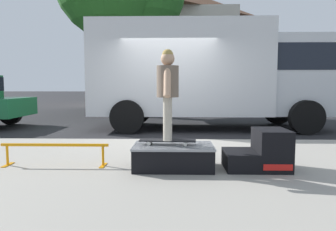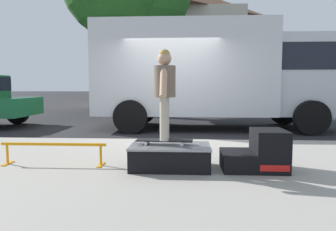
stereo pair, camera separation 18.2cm
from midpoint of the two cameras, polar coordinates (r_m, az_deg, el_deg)
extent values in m
plane|color=black|center=(7.36, -0.74, -4.55)|extent=(140.00, 140.00, 0.00)
cube|color=gray|center=(4.42, -2.26, -10.43)|extent=(50.00, 5.00, 0.12)
cube|color=black|center=(4.42, -0.22, -7.42)|extent=(1.08, 0.65, 0.33)
cube|color=gray|center=(4.39, -0.22, -5.51)|extent=(1.10, 0.67, 0.03)
cube|color=black|center=(4.50, 11.70, -7.84)|extent=(0.43, 0.61, 0.25)
cube|color=black|center=(4.57, 17.03, -5.83)|extent=(0.43, 0.61, 0.55)
cube|color=red|center=(4.31, 18.08, -8.91)|extent=(0.38, 0.01, 0.08)
cylinder|color=orange|center=(4.85, -20.78, -4.98)|extent=(1.55, 0.04, 0.04)
cylinder|color=orange|center=(5.18, -27.89, -6.32)|extent=(0.04, 0.04, 0.30)
cube|color=orange|center=(5.21, -27.82, -7.88)|extent=(0.06, 0.28, 0.01)
cylinder|color=orange|center=(4.67, -12.75, -7.06)|extent=(0.04, 0.04, 0.30)
cube|color=orange|center=(4.70, -12.71, -8.78)|extent=(0.06, 0.28, 0.01)
cube|color=black|center=(4.40, -1.25, -4.50)|extent=(0.79, 0.25, 0.02)
cylinder|color=silver|center=(4.48, 2.07, -4.78)|extent=(0.05, 0.03, 0.05)
cylinder|color=silver|center=(4.30, 1.94, -5.20)|extent=(0.05, 0.03, 0.05)
cylinder|color=silver|center=(4.53, -4.27, -4.67)|extent=(0.05, 0.03, 0.05)
cylinder|color=silver|center=(4.35, -4.66, -5.08)|extent=(0.05, 0.03, 0.05)
cylinder|color=#B7AD99|center=(4.43, -1.21, -0.46)|extent=(0.12, 0.12, 0.59)
cylinder|color=#B7AD99|center=(4.28, -1.30, -0.67)|extent=(0.12, 0.12, 0.59)
cylinder|color=#726051|center=(4.34, -1.27, 6.14)|extent=(0.30, 0.30, 0.43)
cylinder|color=tan|center=(4.53, -1.16, 5.96)|extent=(0.09, 0.26, 0.41)
cylinder|color=tan|center=(4.15, -1.39, 6.02)|extent=(0.09, 0.26, 0.41)
sphere|color=tan|center=(4.35, -1.28, 10.20)|extent=(0.19, 0.19, 0.19)
sphere|color=tan|center=(4.36, -1.28, 10.88)|extent=(0.15, 0.15, 0.15)
cube|color=silver|center=(9.46, 1.56, 8.28)|extent=(5.00, 2.35, 2.60)
cube|color=silver|center=(10.07, 21.74, 6.59)|extent=(1.90, 2.16, 2.20)
cube|color=black|center=(10.09, 21.83, 9.33)|extent=(1.92, 2.19, 0.70)
cylinder|color=black|center=(11.15, 18.72, 0.86)|extent=(0.90, 0.28, 0.90)
cylinder|color=black|center=(8.95, 23.17, -0.31)|extent=(0.90, 0.28, 0.90)
cylinder|color=black|center=(10.74, -5.94, 0.96)|extent=(0.90, 0.28, 0.90)
cylinder|color=black|center=(8.43, -7.99, -0.26)|extent=(0.90, 0.28, 0.90)
cube|color=#196638|center=(10.73, -27.63, 1.36)|extent=(1.10, 1.85, 0.55)
cylinder|color=black|center=(11.73, -26.93, 0.33)|extent=(0.72, 0.24, 0.72)
cylinder|color=brown|center=(13.86, -9.90, 8.39)|extent=(0.56, 0.56, 4.05)
cube|color=beige|center=(22.74, -0.80, 9.69)|extent=(9.00, 7.50, 6.00)
cube|color=#B2ADA3|center=(18.68, -1.28, 5.73)|extent=(9.00, 0.50, 2.80)
pyramid|color=brown|center=(23.44, -0.82, 19.98)|extent=(9.54, 7.95, 2.40)
camera|label=1|loc=(0.09, -90.92, -0.08)|focal=33.81mm
camera|label=2|loc=(0.09, 89.08, 0.08)|focal=33.81mm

